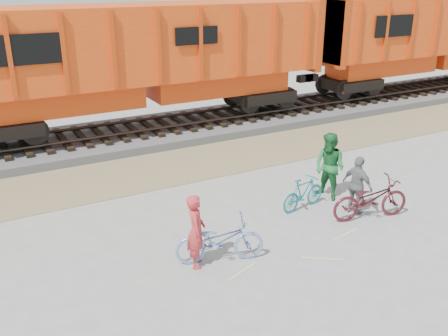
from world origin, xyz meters
The scene contains 12 objects.
ground centered at (0.00, 0.00, 0.00)m, with size 120.00×120.00×0.00m, color #9E9E99.
gravel_strip centered at (0.00, 5.50, 0.01)m, with size 120.00×3.00×0.02m, color #857352.
ballast_bed centered at (0.00, 9.00, 0.15)m, with size 120.00×4.00×0.30m, color slate.
track centered at (0.00, 9.00, 0.47)m, with size 120.00×2.60×0.24m.
hopper_car_center centered at (0.56, 9.00, 3.01)m, with size 14.00×3.13×4.65m.
hopper_car_right centered at (15.56, 9.00, 3.01)m, with size 14.00×3.13×4.65m.
bicycle_blue centered at (-1.22, -0.20, 0.51)m, with size 0.67×1.92×1.01m, color #7693CC.
bicycle_teal centered at (1.94, 1.05, 0.44)m, with size 0.41×1.47×0.88m, color #13757F.
bicycle_maroon centered at (3.08, -0.21, 0.54)m, with size 0.71×2.05×1.08m, color #50161E.
person_solo centered at (-1.72, -0.10, 0.82)m, with size 0.60×0.39×1.64m, color #C03133.
person_man centered at (2.94, 1.25, 0.93)m, with size 0.91×0.71×1.87m, color #1E6731.
person_woman centered at (2.98, 0.19, 0.78)m, with size 0.91×0.38×1.55m, color slate.
Camera 1 is at (-5.60, -8.48, 5.83)m, focal length 40.00 mm.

